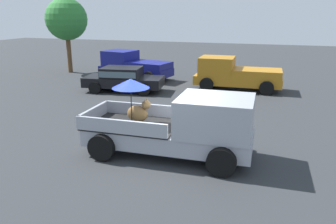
{
  "coord_description": "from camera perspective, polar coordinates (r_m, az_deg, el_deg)",
  "views": [
    {
      "loc": [
        2.96,
        -8.95,
        4.17
      ],
      "look_at": [
        -0.28,
        0.8,
        1.1
      ],
      "focal_mm": 35.39,
      "sensor_mm": 36.0,
      "label": 1
    }
  ],
  "objects": [
    {
      "name": "pickup_truck_far",
      "position": [
        19.18,
        11.33,
        6.43
      ],
      "size": [
        4.85,
        2.27,
        1.8
      ],
      "rotation": [
        0.0,
        0.0,
        3.17
      ],
      "color": "black",
      "rests_on": "ground"
    },
    {
      "name": "pickup_truck_red",
      "position": [
        22.04,
        -6.09,
        7.96
      ],
      "size": [
        5.05,
        2.84,
        1.8
      ],
      "rotation": [
        0.0,
        0.0,
        2.96
      ],
      "color": "black",
      "rests_on": "ground"
    },
    {
      "name": "pickup_truck_main",
      "position": [
        9.85,
        2.55,
        -2.37
      ],
      "size": [
        5.11,
        2.37,
        2.28
      ],
      "rotation": [
        0.0,
        0.0,
        0.03
      ],
      "color": "black",
      "rests_on": "ground"
    },
    {
      "name": "parked_sedan_near",
      "position": [
        18.53,
        -7.76,
        5.84
      ],
      "size": [
        4.51,
        2.45,
        1.33
      ],
      "rotation": [
        0.0,
        0.0,
        0.15
      ],
      "color": "black",
      "rests_on": "ground"
    },
    {
      "name": "ground_plane",
      "position": [
        10.31,
        0.07,
        -7.22
      ],
      "size": [
        80.0,
        80.0,
        0.0
      ],
      "primitive_type": "plane",
      "color": "#2D3033"
    },
    {
      "name": "tree_by_lot",
      "position": [
        25.27,
        -17.1,
        14.97
      ],
      "size": [
        2.93,
        2.93,
        5.23
      ],
      "color": "brown",
      "rests_on": "ground"
    }
  ]
}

